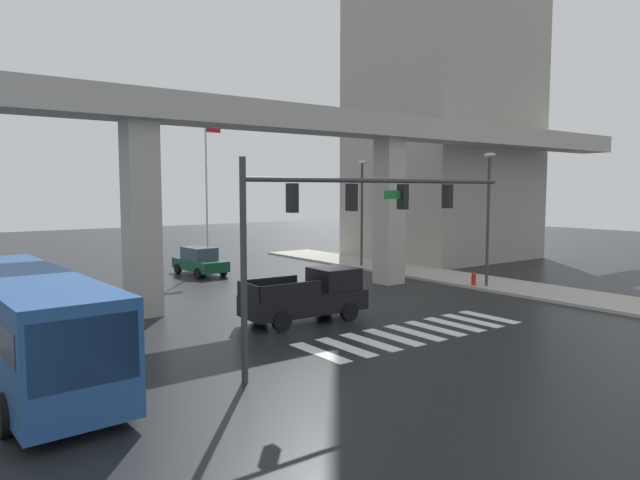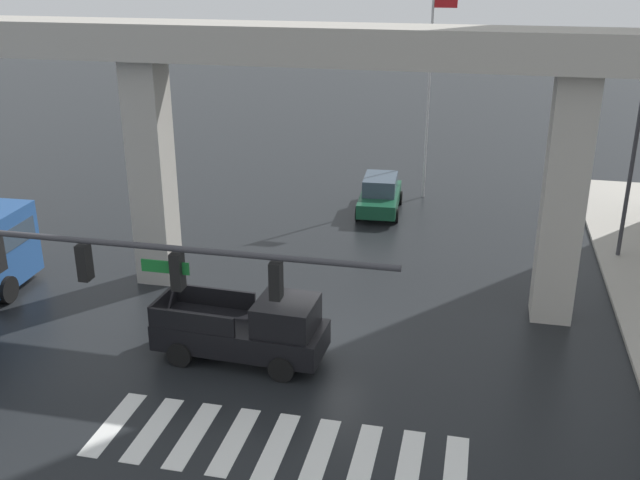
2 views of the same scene
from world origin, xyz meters
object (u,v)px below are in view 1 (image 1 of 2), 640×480
(street_lamp_mid_block, at_px, (362,201))
(street_lamp_near_corner, at_px, (488,204))
(pickup_truck, at_px, (311,296))
(fire_hydrant, at_px, (474,280))
(flagpole, at_px, (208,182))
(traffic_signal_mast, at_px, (348,210))
(city_bus, at_px, (26,319))
(sedan_dark_green, at_px, (200,261))

(street_lamp_mid_block, bearing_deg, street_lamp_near_corner, -90.00)
(street_lamp_near_corner, height_order, street_lamp_mid_block, same)
(pickup_truck, xyz_separation_m, street_lamp_mid_block, (11.99, 10.78, 3.57))
(fire_hydrant, relative_size, flagpole, 0.09)
(street_lamp_near_corner, bearing_deg, traffic_signal_mast, -158.63)
(city_bus, xyz_separation_m, fire_hydrant, (22.22, 2.23, -1.29))
(pickup_truck, bearing_deg, sedan_dark_green, 82.88)
(city_bus, height_order, street_lamp_mid_block, street_lamp_mid_block)
(street_lamp_mid_block, xyz_separation_m, fire_hydrant, (-0.40, -9.75, -4.13))
(sedan_dark_green, relative_size, fire_hydrant, 5.17)
(street_lamp_near_corner, relative_size, flagpole, 0.73)
(street_lamp_near_corner, bearing_deg, fire_hydrant, 126.93)
(street_lamp_near_corner, xyz_separation_m, flagpole, (-8.28, 16.57, 1.23))
(city_bus, distance_m, sedan_dark_green, 19.94)
(city_bus, bearing_deg, flagpole, 51.87)
(city_bus, bearing_deg, street_lamp_near_corner, 4.28)
(fire_hydrant, bearing_deg, sedan_dark_green, 126.27)
(traffic_signal_mast, bearing_deg, street_lamp_mid_block, 48.14)
(traffic_signal_mast, height_order, street_lamp_near_corner, street_lamp_near_corner)
(pickup_truck, relative_size, street_lamp_mid_block, 0.72)
(sedan_dark_green, xyz_separation_m, street_lamp_near_corner, (10.19, -13.88, 3.70))
(flagpole, bearing_deg, pickup_truck, -102.26)
(sedan_dark_green, relative_size, street_lamp_mid_block, 0.61)
(traffic_signal_mast, bearing_deg, pickup_truck, 66.52)
(traffic_signal_mast, distance_m, street_lamp_mid_block, 21.26)
(fire_hydrant, bearing_deg, city_bus, -174.28)
(pickup_truck, xyz_separation_m, city_bus, (-10.63, -1.19, 0.73))
(city_bus, height_order, traffic_signal_mast, traffic_signal_mast)
(traffic_signal_mast, relative_size, flagpole, 1.09)
(pickup_truck, relative_size, street_lamp_near_corner, 0.72)
(pickup_truck, distance_m, fire_hydrant, 11.65)
(flagpole, bearing_deg, street_lamp_near_corner, -63.44)
(sedan_dark_green, height_order, street_lamp_mid_block, street_lamp_mid_block)
(pickup_truck, bearing_deg, fire_hydrant, 5.10)
(fire_hydrant, bearing_deg, traffic_signal_mast, -156.19)
(street_lamp_mid_block, bearing_deg, fire_hydrant, -92.35)
(city_bus, height_order, sedan_dark_green, city_bus)
(sedan_dark_green, relative_size, flagpole, 0.44)
(pickup_truck, xyz_separation_m, street_lamp_near_corner, (11.99, 0.50, 3.57))
(fire_hydrant, bearing_deg, street_lamp_near_corner, -53.07)
(flagpole, bearing_deg, city_bus, -128.13)
(city_bus, xyz_separation_m, flagpole, (14.33, 18.26, 4.06))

